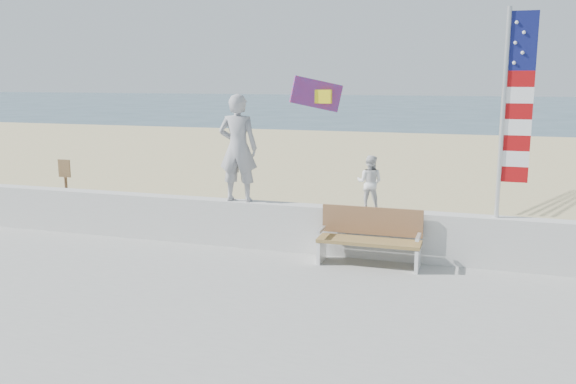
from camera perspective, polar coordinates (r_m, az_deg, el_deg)
name	(u,v)px	position (r m, az deg, el deg)	size (l,w,h in m)	color
ground	(243,292)	(10.10, -4.19, -9.32)	(220.00, 220.00, 0.00)	#2C4858
sand	(353,192)	(18.47, 6.09, 0.00)	(90.00, 40.00, 0.08)	tan
seawall	(281,226)	(11.71, -0.64, -3.23)	(30.00, 0.35, 0.90)	silver
adult	(238,148)	(11.74, -4.70, 4.12)	(0.75, 0.49, 2.07)	#96969B
child	(370,182)	(11.12, 7.65, 0.90)	(0.48, 0.38, 0.99)	silver
bench	(370,236)	(10.86, 7.67, -4.14)	(1.80, 0.57, 1.00)	olive
flag	(512,105)	(10.83, 20.19, 7.63)	(0.50, 0.08, 3.50)	silver
parafoil_kite	(317,94)	(12.63, 2.74, 9.12)	(1.11, 0.65, 0.74)	red
sign	(66,184)	(15.40, -20.08, 0.68)	(0.32, 0.07, 1.46)	brown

